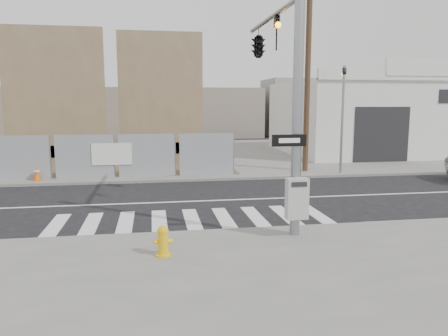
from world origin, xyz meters
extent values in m
plane|color=black|center=(0.00, 0.00, 0.00)|extent=(100.00, 100.00, 0.00)
cube|color=slate|center=(0.00, 14.00, 0.06)|extent=(50.00, 20.00, 0.12)
cylinder|color=gray|center=(2.50, -4.80, 3.62)|extent=(0.26, 0.26, 7.00)
cylinder|color=gray|center=(2.50, -2.20, 6.12)|extent=(0.14, 5.20, 0.14)
cube|color=#B2B2AF|center=(2.45, -5.08, 1.15)|extent=(0.55, 0.30, 1.05)
cube|color=black|center=(2.25, -4.96, 2.62)|extent=(0.90, 0.03, 0.30)
cube|color=silver|center=(2.25, -4.98, 2.62)|extent=(0.55, 0.01, 0.12)
imported|color=black|center=(2.50, -2.80, 5.57)|extent=(0.16, 0.20, 1.00)
imported|color=black|center=(2.50, -0.60, 5.57)|extent=(0.53, 2.48, 1.00)
cylinder|color=gray|center=(8.00, 4.60, 2.72)|extent=(0.12, 0.12, 5.20)
imported|color=black|center=(8.00, 4.60, 5.22)|extent=(0.16, 0.20, 1.00)
cube|color=brown|center=(-7.00, 13.00, 4.12)|extent=(6.00, 0.50, 8.00)
cube|color=brown|center=(-7.00, 13.40, 0.52)|extent=(6.00, 1.30, 0.80)
cube|color=brown|center=(-0.50, 14.00, 4.12)|extent=(5.50, 0.50, 8.00)
cube|color=brown|center=(-0.50, 14.40, 0.52)|extent=(5.50, 1.30, 0.80)
cube|color=silver|center=(14.00, 13.00, 2.52)|extent=(12.00, 10.00, 4.80)
cube|color=silver|center=(14.00, 8.00, 5.12)|extent=(12.00, 0.30, 0.60)
cube|color=silver|center=(14.00, 7.95, 5.57)|extent=(4.00, 0.30, 1.00)
cube|color=black|center=(12.00, 7.98, 1.72)|extent=(3.40, 0.06, 3.20)
cylinder|color=#4D3524|center=(6.50, 5.50, 5.12)|extent=(0.28, 0.28, 10.00)
cylinder|color=#E7B60C|center=(-0.96, -5.87, 0.14)|extent=(0.48, 0.48, 0.04)
cylinder|color=#E7B60C|center=(-0.96, -5.87, 0.39)|extent=(0.32, 0.32, 0.55)
sphere|color=#E7B60C|center=(-0.96, -5.87, 0.69)|extent=(0.26, 0.26, 0.26)
cylinder|color=#E7B60C|center=(-1.11, -5.87, 0.45)|extent=(0.16, 0.14, 0.10)
cylinder|color=#E7B60C|center=(-0.82, -5.87, 0.45)|extent=(0.16, 0.14, 0.10)
cube|color=#D7580B|center=(-6.25, 4.72, 0.13)|extent=(0.39, 0.39, 0.03)
cone|color=#D7580B|center=(-6.25, 4.72, 0.45)|extent=(0.34, 0.34, 0.67)
cylinder|color=silver|center=(-6.25, 4.72, 0.55)|extent=(0.26, 0.26, 0.08)
cube|color=#ED430C|center=(-0.36, 5.14, 0.14)|extent=(0.43, 0.43, 0.03)
cone|color=#ED430C|center=(-0.36, 5.14, 0.50)|extent=(0.38, 0.38, 0.76)
cylinder|color=silver|center=(-0.36, 5.14, 0.61)|extent=(0.29, 0.29, 0.09)
camera|label=1|loc=(-1.15, -15.49, 3.57)|focal=35.00mm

